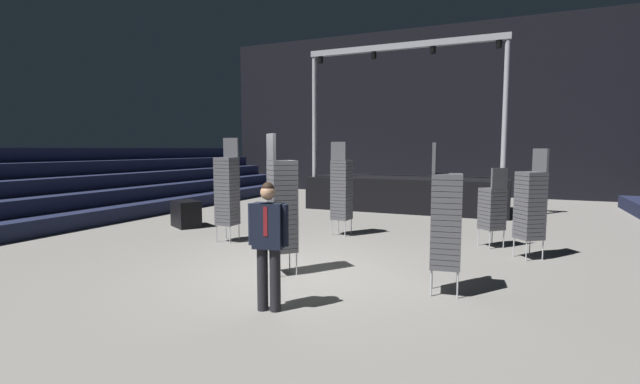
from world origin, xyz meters
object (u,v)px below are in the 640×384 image
Objects in this scene: equipment_road_case at (186,214)px; stage_riser at (408,191)px; chair_stack_front_left at (530,204)px; chair_stack_mid_centre at (342,189)px; chair_stack_mid_right at (446,219)px; chair_stack_mid_left at (492,207)px; chair_stack_rear_left at (227,190)px; chair_stack_front_right at (282,205)px; man_with_tie at (268,238)px.

stage_riser is at bearing 52.05° from equipment_road_case.
chair_stack_mid_centre reaches higher than chair_stack_front_left.
stage_riser is 3.03× the size of chair_stack_mid_right.
chair_stack_mid_left is 0.73× the size of chair_stack_rear_left.
chair_stack_front_left is at bearing -58.73° from stage_riser.
chair_stack_front_right is at bearing -96.66° from chair_stack_mid_right.
stage_riser is 11.09m from man_with_tie.
chair_stack_mid_centre is 2.66× the size of equipment_road_case.
stage_riser is 7.52m from chair_stack_front_left.
chair_stack_mid_right reaches higher than man_with_tie.
chair_stack_rear_left reaches higher than chair_stack_mid_left.
chair_stack_rear_left reaches higher than man_with_tie.
chair_stack_front_left reaches higher than man_with_tie.
chair_stack_rear_left is (-5.83, -1.89, 0.34)m from chair_stack_mid_left.
stage_riser is at bearing 90.48° from chair_stack_mid_centre.
chair_stack_mid_left is (-0.74, 0.83, -0.21)m from chair_stack_front_left.
chair_stack_front_left is 6.66m from chair_stack_rear_left.
equipment_road_case is (-8.09, -0.74, -0.53)m from chair_stack_mid_left.
stage_riser is at bearing 132.74° from chair_stack_front_right.
chair_stack_rear_left is at bearing -116.93° from chair_stack_mid_right.
chair_stack_front_right is 2.75× the size of equipment_road_case.
chair_stack_mid_left is 0.75× the size of chair_stack_mid_centre.
chair_stack_front_left is 0.93× the size of chair_stack_mid_centre.
chair_stack_mid_left is at bearing -60.54° from stage_riser.
chair_stack_front_right is 1.07× the size of chair_stack_mid_right.
chair_stack_front_left is 2.47× the size of equipment_road_case.
equipment_road_case is (-4.93, -6.33, -0.30)m from stage_riser.
chair_stack_mid_centre is (-4.36, 0.78, 0.08)m from chair_stack_front_left.
man_with_tie is at bearing -87.08° from stage_riser.
chair_stack_front_right reaches higher than equipment_road_case.
chair_stack_mid_left is at bearing 5.93° from chair_stack_mid_centre.
chair_stack_front_right is at bearing 89.38° from chair_stack_front_left.
man_with_tie is 1.83m from chair_stack_front_right.
equipment_road_case is at bearing -27.69° from chair_stack_rear_left.
chair_stack_front_right is at bearing -172.97° from chair_stack_mid_left.
chair_stack_front_left is 1.13m from chair_stack_mid_left.
man_with_tie is 7.29m from equipment_road_case.
chair_stack_mid_right is at bearing -152.54° from man_with_tie.
man_with_tie is 1.97× the size of equipment_road_case.
chair_stack_mid_right is 5.66m from chair_stack_rear_left.
equipment_road_case is at bearing -127.95° from stage_riser.
chair_stack_mid_left is 3.63m from chair_stack_mid_centre.
stage_riser is at bearing -110.43° from chair_stack_rear_left.
chair_stack_front_right is 3.78m from chair_stack_mid_centre.
man_with_tie is 0.99× the size of chair_stack_mid_left.
chair_stack_front_left is at bearing -90.42° from chair_stack_mid_left.
equipment_road_case is at bearing -169.07° from chair_stack_front_right.
chair_stack_mid_right is 4.86m from chair_stack_mid_centre.
chair_stack_rear_left is at bearing -26.97° from equipment_road_case.
chair_stack_mid_centre is at bearing -141.03° from chair_stack_rear_left.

